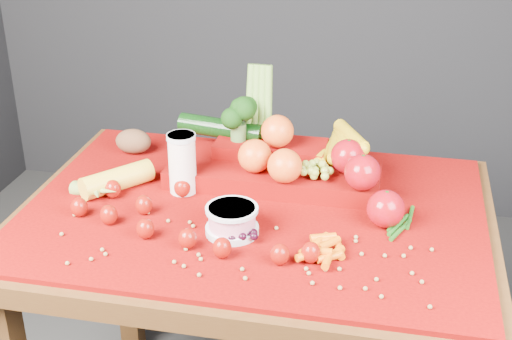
% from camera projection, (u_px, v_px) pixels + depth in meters
% --- Properties ---
extents(table, '(1.10, 0.80, 0.75)m').
position_uv_depth(table, '(254.00, 247.00, 1.70)').
color(table, '#3B200D').
rests_on(table, ground).
extents(red_cloth, '(1.05, 0.75, 0.01)m').
position_uv_depth(red_cloth, '(254.00, 210.00, 1.66)').
color(red_cloth, '#7B0604').
rests_on(red_cloth, table).
extents(milk_glass, '(0.07, 0.07, 0.15)m').
position_uv_depth(milk_glass, '(182.00, 161.00, 1.70)').
color(milk_glass, white).
rests_on(milk_glass, red_cloth).
extents(yogurt_bowl, '(0.12, 0.12, 0.06)m').
position_uv_depth(yogurt_bowl, '(232.00, 219.00, 1.54)').
color(yogurt_bowl, silver).
rests_on(yogurt_bowl, red_cloth).
extents(strawberry_scatter, '(0.58, 0.28, 0.05)m').
position_uv_depth(strawberry_scatter, '(174.00, 220.00, 1.55)').
color(strawberry_scatter, maroon).
rests_on(strawberry_scatter, red_cloth).
extents(dark_grape_cluster, '(0.06, 0.05, 0.03)m').
position_uv_depth(dark_grape_cluster, '(243.00, 236.00, 1.52)').
color(dark_grape_cluster, black).
rests_on(dark_grape_cluster, red_cloth).
extents(soybean_scatter, '(0.84, 0.24, 0.01)m').
position_uv_depth(soybean_scatter, '(234.00, 251.00, 1.48)').
color(soybean_scatter, olive).
rests_on(soybean_scatter, red_cloth).
extents(corn_ear, '(0.25, 0.26, 0.06)m').
position_uv_depth(corn_ear, '(102.00, 187.00, 1.70)').
color(corn_ear, gold).
rests_on(corn_ear, red_cloth).
extents(potato, '(0.10, 0.07, 0.07)m').
position_uv_depth(potato, '(133.00, 141.00, 1.92)').
color(potato, brown).
rests_on(potato, red_cloth).
extents(baby_carrot_pile, '(0.18, 0.17, 0.03)m').
position_uv_depth(baby_carrot_pile, '(325.00, 246.00, 1.47)').
color(baby_carrot_pile, '#D95D07').
rests_on(baby_carrot_pile, red_cloth).
extents(green_bean_pile, '(0.14, 0.12, 0.01)m').
position_uv_depth(green_bean_pile, '(400.00, 223.00, 1.58)').
color(green_bean_pile, '#195212').
rests_on(green_bean_pile, red_cloth).
extents(produce_mound, '(0.60, 0.36, 0.27)m').
position_uv_depth(produce_mound, '(286.00, 159.00, 1.75)').
color(produce_mound, '#7B0604').
rests_on(produce_mound, red_cloth).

